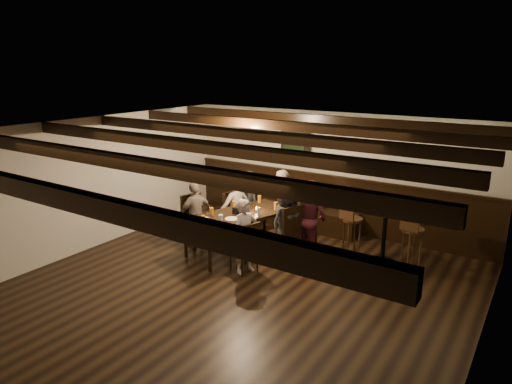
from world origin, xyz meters
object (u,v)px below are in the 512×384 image
Objects in this scene: person_bench_centre at (283,204)px; person_right_far at (246,236)px; person_bench_left at (248,200)px; person_left_near at (235,203)px; high_top_table at (385,224)px; bar_stool_left at (351,238)px; chair_left_near at (236,222)px; dining_table at (239,216)px; person_bench_right at (311,218)px; chair_right_near at (285,241)px; person_left_far at (196,214)px; chair_right_far at (245,256)px; chair_left_far at (197,230)px; person_right_near at (286,222)px; bar_stool_right at (411,250)px.

person_bench_centre is 1.11× the size of person_right_far.
person_left_near reaches higher than person_bench_left.
person_right_far is 1.14× the size of high_top_table.
bar_stool_left is (1.53, -0.29, -0.28)m from person_bench_centre.
chair_left_near is 0.78× the size of bar_stool_left.
person_bench_right is at bearing 45.00° from dining_table.
person_left_near is (-0.58, 0.65, -0.02)m from dining_table.
person_bench_right is at bearing 105.26° from person_left_near.
person_bench_left is (-1.41, 0.91, 0.31)m from chair_right_near.
chair_right_far is at bearing 90.00° from person_left_far.
person_right_near is (1.67, 0.42, 0.36)m from chair_left_far.
person_left_far reaches higher than chair_left_near.
person_bench_right is 1.03× the size of person_right_near.
person_left_far is at bearing -90.00° from chair_left_far.
person_right_far is (-0.54, -1.24, -0.06)m from person_bench_right.
person_right_far is (1.43, -0.45, 0.01)m from person_left_far.
high_top_table reaches higher than chair_left_far.
person_bench_right is (1.95, 0.81, 0.39)m from chair_left_far.
chair_right_far is at bearing 90.00° from person_right_far.
chair_left_far is at bearing 90.00° from person_left_far.
person_right_near is (0.54, -0.80, -0.03)m from person_bench_centre.
person_bench_left is 1.00× the size of person_left_far.
high_top_table is (1.80, 1.56, 0.45)m from chair_right_far.
bar_stool_right is (2.29, 1.41, 0.15)m from chair_right_far.
chair_left_near is 3.40m from bar_stool_right.
person_bench_left is at bearing 74.74° from person_right_near.
chair_right_near is 1.14m from bar_stool_left.
person_bench_right reaches higher than chair_left_near.
person_bench_centre reaches higher than person_right_far.
bar_stool_right reaches higher than dining_table.
person_bench_right is at bearing -21.73° from chair_right_near.
chair_left_far is 1.76m from person_right_near.
person_bench_right is at bearing 105.54° from chair_left_near.
person_bench_left is (-0.59, 1.13, -0.06)m from dining_table.
high_top_table is 0.62m from bar_stool_left.
person_bench_right is 1.71m from person_left_near.
person_bench_centre is 1.27× the size of high_top_table.
bar_stool_right is at bearing -17.37° from high_top_table.
chair_left_far is 0.76× the size of person_left_near.
person_left_far is at bearing -0.00° from person_left_near.
person_bench_centre is 1.25× the size of bar_stool_left.
chair_left_far is 0.96m from person_left_near.
chair_right_far is (1.10, -1.29, 0.00)m from chair_left_near.
person_right_far is (1.17, -1.78, 0.01)m from person_bench_left.
chair_left_near is 0.88× the size of chair_left_far.
bar_stool_right is at bearing -168.11° from person_bench_centre.
high_top_table is (1.50, 0.71, 0.05)m from person_right_near.
bar_stool_right is at bearing 21.10° from bar_stool_left.
person_right_near is at bearing 0.00° from person_right_far.
high_top_table is at bearing -147.71° from person_bench_right.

